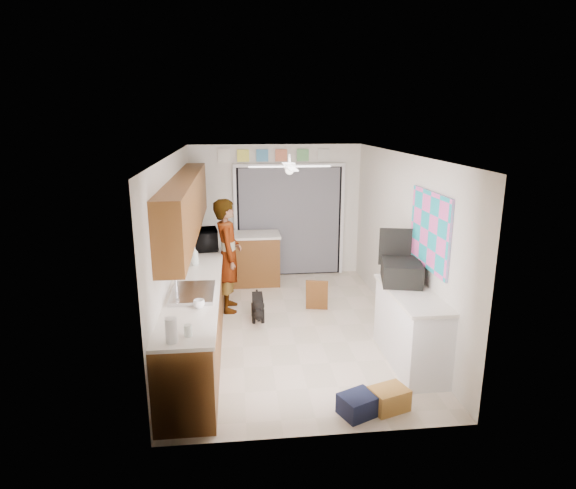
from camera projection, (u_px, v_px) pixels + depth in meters
name	position (u px, v px, depth m)	size (l,w,h in m)	color
floor	(291.00, 327.00, 7.06)	(5.00, 5.00, 0.00)	beige
ceiling	(291.00, 155.00, 6.42)	(5.00, 5.00, 0.00)	white
wall_back	(276.00, 211.00, 9.14)	(3.20, 3.20, 0.00)	silver
wall_front	(323.00, 316.00, 4.33)	(3.20, 3.20, 0.00)	silver
wall_left	(175.00, 248.00, 6.57)	(5.00, 5.00, 0.00)	silver
wall_right	(402.00, 242.00, 6.90)	(5.00, 5.00, 0.00)	silver
left_base_cabinets	(200.00, 302.00, 6.81)	(0.60, 4.80, 0.90)	brown
left_countertop	(199.00, 270.00, 6.69)	(0.62, 4.80, 0.04)	white
upper_cabinets	(186.00, 206.00, 6.64)	(0.32, 4.00, 0.80)	brown
sink_basin	(193.00, 293.00, 5.72)	(0.50, 0.76, 0.06)	silver
faucet	(176.00, 286.00, 5.67)	(0.03, 0.03, 0.22)	silver
peninsula_base	(252.00, 260.00, 8.81)	(1.00, 0.60, 0.90)	brown
peninsula_top	(251.00, 235.00, 8.69)	(1.04, 0.64, 0.04)	white
back_opening_recess	(289.00, 222.00, 9.19)	(2.00, 0.06, 2.10)	black
curtain_panel	(290.00, 222.00, 9.15)	(1.90, 0.03, 2.05)	slate
door_trim_left	(236.00, 223.00, 9.05)	(0.06, 0.04, 2.10)	white
door_trim_right	(342.00, 221.00, 9.26)	(0.06, 0.04, 2.10)	white
door_trim_head	(290.00, 165.00, 8.88)	(2.10, 0.04, 0.06)	white
header_frame_0	(243.00, 156.00, 8.78)	(0.22, 0.02, 0.22)	#F7F852
header_frame_1	(262.00, 156.00, 8.81)	(0.22, 0.02, 0.22)	#4891C1
header_frame_2	(281.00, 155.00, 8.85)	(0.22, 0.02, 0.22)	#D67550
header_frame_3	(303.00, 155.00, 8.89)	(0.22, 0.02, 0.22)	#65B167
header_frame_4	(324.00, 155.00, 8.93)	(0.22, 0.02, 0.22)	silver
route66_sign	(224.00, 156.00, 8.74)	(0.22, 0.02, 0.26)	silver
right_counter_base	(411.00, 329.00, 5.93)	(0.50, 1.40, 0.90)	white
right_counter_top	(412.00, 294.00, 5.81)	(0.54, 1.44, 0.04)	white
abstract_painting	(430.00, 231.00, 5.84)	(0.03, 1.15, 0.95)	#FF5DBB
ceiling_fan	(290.00, 167.00, 6.65)	(1.14, 1.14, 0.24)	white
microwave	(205.00, 239.00, 7.67)	(0.56, 0.38, 0.31)	black
soap_bottle	(195.00, 256.00, 6.82)	(0.11, 0.11, 0.28)	silver
cup	(199.00, 304.00, 5.30)	(0.13, 0.13, 0.10)	white
jar_b	(188.00, 331.00, 4.62)	(0.08, 0.08, 0.12)	silver
paper_towel_roll	(171.00, 330.00, 4.48)	(0.11, 0.11, 0.24)	white
suitcase	(401.00, 272.00, 6.12)	(0.48, 0.64, 0.27)	black
suitcase_rim	(401.00, 280.00, 6.15)	(0.44, 0.58, 0.02)	yellow
suitcase_lid	(395.00, 247.00, 6.34)	(0.42, 0.03, 0.50)	black
cardboard_box	(389.00, 399.00, 5.06)	(0.38, 0.28, 0.24)	#B18737
navy_crate	(358.00, 405.00, 4.96)	(0.36, 0.30, 0.22)	#141932
cabinet_door_panel	(317.00, 295.00, 7.59)	(0.35, 0.03, 0.52)	brown
man	(228.00, 255.00, 7.50)	(0.65, 0.43, 1.79)	white
dog	(258.00, 306.00, 7.27)	(0.23, 0.55, 0.43)	black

